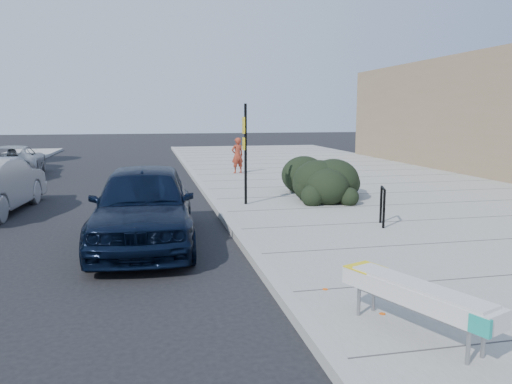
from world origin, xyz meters
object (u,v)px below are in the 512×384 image
Objects in this scene: bench at (416,295)px; sedan_navy at (144,204)px; suv_silver at (14,160)px; pedestrian at (237,155)px; sign_post at (245,148)px; bike_rack at (383,202)px.

sedan_navy is (-3.04, 5.32, 0.21)m from bench.
suv_silver is 9.66m from pedestrian.
suv_silver reaches higher than bench.
pedestrian reaches higher than bench.
sign_post is 1.85× the size of pedestrian.
suv_silver reaches higher than bike_rack.
bike_rack is 16.87m from suv_silver.
bike_rack is 0.58× the size of pedestrian.
bike_rack is at bearing 79.63° from pedestrian.
sign_post is at bearing 63.48° from pedestrian.
sedan_navy is at bearing -129.50° from sign_post.
bench is 0.41× the size of sedan_navy.
bench is 2.29× the size of bike_rack.
bench is 0.72× the size of sign_post.
sign_post is at bearing 125.40° from suv_silver.
bike_rack is at bearing -52.53° from sign_post.
bike_rack is at bearing 2.87° from sedan_navy.
sign_post reaches higher than bench.
pedestrian reaches higher than bike_rack.
bike_rack is (2.21, 5.31, 0.05)m from bench.
bike_rack is at bearing 124.58° from suv_silver.
sign_post is at bearing 146.87° from bike_rack.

